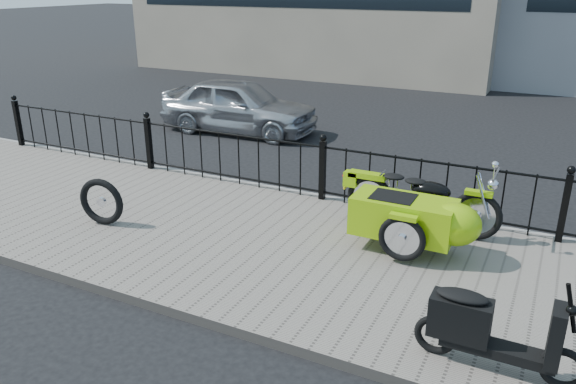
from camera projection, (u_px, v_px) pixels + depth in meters
The scene contains 8 objects.
ground at pixel (286, 236), 8.05m from camera, with size 120.00×120.00×0.00m, color black.
sidewalk at pixel (269, 246), 7.61m from camera, with size 30.00×3.80×0.12m, color slate.
curb at pixel (325, 199), 9.23m from camera, with size 30.00×0.10×0.12m, color gray.
iron_fence at pixel (322, 171), 8.93m from camera, with size 14.11×0.11×1.08m.
motorcycle_sidecar at pixel (420, 215), 7.27m from camera, with size 2.28×1.48×0.98m.
scooter at pixel (487, 330), 5.03m from camera, with size 1.50×0.44×1.02m.
spare_tire at pixel (101, 202), 8.04m from camera, with size 0.70×0.70×0.10m, color black.
sedan_car at pixel (239, 106), 13.30m from camera, with size 1.51×3.76×1.28m, color #AFB1B7.
Camera 1 is at (3.30, -6.51, 3.46)m, focal length 35.00 mm.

